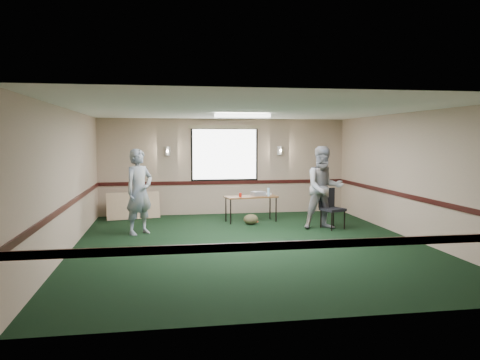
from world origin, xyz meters
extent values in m
plane|color=black|center=(0.00, 0.00, 0.00)|extent=(8.00, 8.00, 0.00)
plane|color=tan|center=(0.00, 4.00, 1.35)|extent=(7.00, 0.00, 7.00)
plane|color=tan|center=(0.00, -4.00, 1.35)|extent=(7.00, 0.00, 7.00)
plane|color=tan|center=(-3.50, 0.00, 1.35)|extent=(0.00, 8.00, 8.00)
plane|color=tan|center=(3.50, 0.00, 1.35)|extent=(0.00, 8.00, 8.00)
plane|color=white|center=(0.00, 0.00, 2.70)|extent=(8.00, 8.00, 0.00)
cube|color=black|center=(0.00, 3.98, 0.90)|extent=(7.00, 0.03, 0.10)
cube|color=black|center=(0.00, -3.98, 0.90)|extent=(7.00, 0.03, 0.10)
cube|color=black|center=(-3.48, 0.00, 0.90)|extent=(0.03, 8.00, 0.10)
cube|color=black|center=(3.48, 0.00, 0.90)|extent=(0.03, 8.00, 0.10)
cube|color=black|center=(0.00, 3.98, 1.70)|extent=(1.90, 0.01, 1.50)
cube|color=white|center=(0.00, 3.97, 1.70)|extent=(1.80, 0.02, 1.40)
cube|color=tan|center=(0.00, 3.97, 2.47)|extent=(2.05, 0.08, 0.10)
cylinder|color=silver|center=(-1.60, 3.94, 1.80)|extent=(0.16, 0.16, 0.25)
cylinder|color=silver|center=(1.60, 3.94, 1.80)|extent=(0.16, 0.16, 0.25)
cube|color=white|center=(0.00, 1.00, 2.64)|extent=(1.20, 0.32, 0.08)
cube|color=#553318|center=(0.50, 2.58, 0.65)|extent=(1.39, 0.72, 0.04)
cylinder|color=black|center=(-0.08, 2.28, 0.31)|extent=(0.03, 0.03, 0.63)
cylinder|color=black|center=(1.14, 2.46, 0.31)|extent=(0.03, 0.03, 0.63)
cylinder|color=black|center=(-0.14, 2.70, 0.31)|extent=(0.03, 0.03, 0.63)
cylinder|color=black|center=(1.07, 2.89, 0.31)|extent=(0.03, 0.03, 0.63)
cube|color=gray|center=(0.71, 2.68, 0.72)|extent=(0.38, 0.34, 0.11)
cube|color=white|center=(0.98, 2.81, 0.69)|extent=(0.20, 0.18, 0.04)
cylinder|color=#B1180B|center=(0.19, 2.42, 0.72)|extent=(0.07, 0.07, 0.11)
cylinder|color=#9BD4FE|center=(0.95, 2.53, 0.77)|extent=(0.06, 0.06, 0.21)
ellipsoid|color=#434026|center=(0.42, 2.19, 0.13)|extent=(0.42, 0.35, 0.26)
torus|color=red|center=(0.54, 2.54, 0.01)|extent=(0.31, 0.31, 0.02)
cube|color=tan|center=(-2.52, 3.49, 0.36)|extent=(1.41, 0.50, 0.72)
cube|color=black|center=(2.24, 1.33, 0.46)|extent=(0.59, 0.59, 0.06)
cube|color=black|center=(2.16, 1.54, 0.72)|extent=(0.45, 0.21, 0.46)
cylinder|color=black|center=(2.13, 1.08, 0.22)|extent=(0.03, 0.03, 0.43)
cylinder|color=black|center=(2.49, 1.22, 0.22)|extent=(0.03, 0.03, 0.43)
cylinder|color=black|center=(1.99, 1.45, 0.22)|extent=(0.03, 0.03, 0.43)
cylinder|color=black|center=(2.36, 1.58, 0.22)|extent=(0.03, 0.03, 0.43)
imported|color=#425891|center=(-2.26, 1.45, 0.96)|extent=(0.83, 0.80, 1.91)
imported|color=#7D94C2|center=(2.03, 1.37, 0.98)|extent=(0.95, 0.74, 1.96)
camera|label=1|loc=(-1.73, -9.15, 2.13)|focal=35.00mm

